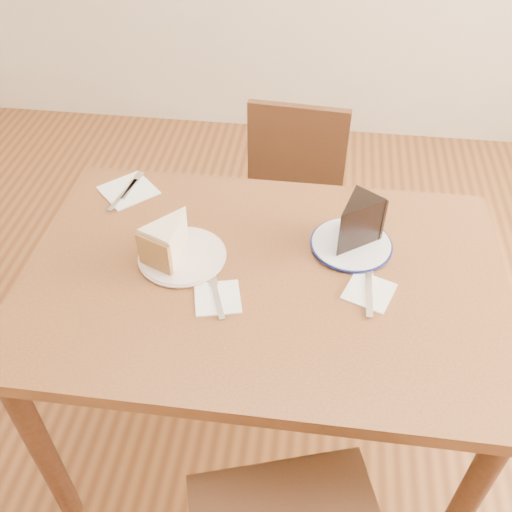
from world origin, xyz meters
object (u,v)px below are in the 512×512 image
object	(u,v)px
table	(263,301)
plate_cream	(182,256)
carrot_cake	(172,238)
chair_far	(289,217)
chocolate_cake	(353,226)
plate_navy	(351,244)

from	to	relation	value
table	plate_cream	bearing A→B (deg)	171.48
plate_cream	carrot_cake	distance (m)	0.06
chair_far	chocolate_cake	distance (m)	0.61
table	plate_cream	distance (m)	0.24
chocolate_cake	plate_cream	bearing A→B (deg)	47.37
table	chocolate_cake	bearing A→B (deg)	31.18
carrot_cake	plate_cream	bearing A→B (deg)	4.83
plate_cream	chocolate_cake	bearing A→B (deg)	12.74
plate_navy	carrot_cake	size ratio (longest dim) A/B	1.55
carrot_cake	chocolate_cake	world-z (taller)	chocolate_cake
table	plate_cream	world-z (taller)	plate_cream
chair_far	plate_navy	distance (m)	0.57
plate_cream	table	bearing A→B (deg)	-8.52
plate_cream	chocolate_cake	xyz separation A→B (m)	(0.43, 0.10, 0.07)
chair_far	plate_navy	size ratio (longest dim) A/B	4.04
plate_cream	carrot_cake	size ratio (longest dim) A/B	1.63
table	carrot_cake	world-z (taller)	carrot_cake
carrot_cake	table	bearing A→B (deg)	13.72
table	chocolate_cake	xyz separation A→B (m)	(0.21, 0.13, 0.17)
chair_far	plate_navy	bearing A→B (deg)	117.66
chocolate_cake	plate_navy	bearing A→B (deg)	-77.96
chair_far	plate_navy	world-z (taller)	chair_far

